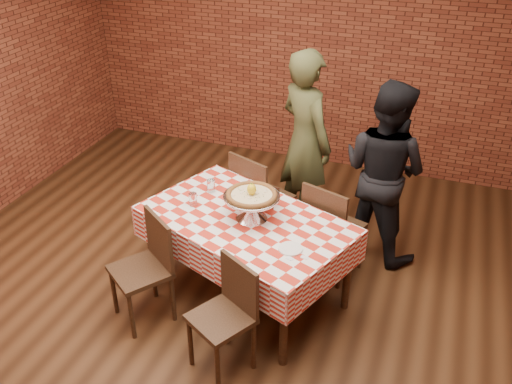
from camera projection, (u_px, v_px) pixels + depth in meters
The scene contains 19 objects.
ground at pixel (211, 315), 4.54m from camera, with size 6.00×6.00×0.00m, color black.
back_wall at pixel (314, 42), 6.25m from camera, with size 5.50×5.50×0.00m, color maroon.
table at pixel (246, 257), 4.59m from camera, with size 1.61×0.97×0.75m, color #422B19.
tablecloth at pixel (246, 233), 4.47m from camera, with size 1.65×1.00×0.28m, color red, non-canonical shape.
pizza_stand at pixel (252, 207), 4.35m from camera, with size 0.45×0.45×0.20m, color silver, non-canonical shape.
pizza at pixel (252, 195), 4.30m from camera, with size 0.40×0.40×0.03m, color beige.
lemon at pixel (252, 189), 4.27m from camera, with size 0.07×0.07×0.09m, color yellow.
water_glass_left at pixel (193, 199), 4.54m from camera, with size 0.07×0.07×0.11m, color white.
water_glass_right at pixel (211, 186), 4.74m from camera, with size 0.07×0.07×0.11m, color white.
side_plate at pixel (291, 249), 4.04m from camera, with size 0.18×0.18×0.01m, color white.
sweetener_packet_a at pixel (290, 258), 3.94m from camera, with size 0.05×0.04×0.01m, color white.
sweetener_packet_b at pixel (304, 257), 3.95m from camera, with size 0.05×0.04×0.01m, color white.
condiment_caddy at pixel (271, 197), 4.52m from camera, with size 0.11×0.09×0.16m, color silver.
chair_near_left at pixel (140, 272), 4.31m from camera, with size 0.41×0.41×0.89m, color #422B19, non-canonical shape.
chair_near_right at pixel (221, 321), 3.87m from camera, with size 0.38×0.38×0.86m, color #422B19, non-canonical shape.
chair_far_left at pixel (263, 196), 5.26m from camera, with size 0.45×0.45×0.93m, color #422B19, non-canonical shape.
chair_far_right at pixel (334, 227), 4.83m from camera, with size 0.43×0.43×0.91m, color #422B19, non-canonical shape.
diner_olive at pixel (305, 141), 5.30m from camera, with size 0.65×0.43×1.79m, color #3F4324.
diner_black at pixel (384, 171), 4.92m from camera, with size 0.81×0.63×1.66m, color black.
Camera 1 is at (1.50, -3.09, 3.15)m, focal length 39.23 mm.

